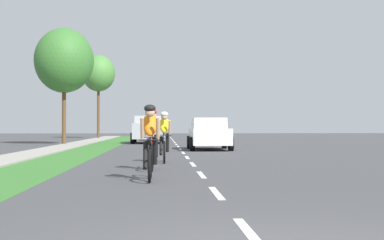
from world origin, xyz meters
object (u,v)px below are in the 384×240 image
cyclist_lead (150,142)px  suv_silver (148,129)px  cyclist_trailing (152,139)px  street_tree_near (64,61)px  street_tree_far (98,74)px  cyclist_distant (164,136)px  sedan_white (209,134)px

cyclist_lead → suv_silver: bearing=91.4°
cyclist_trailing → street_tree_near: bearing=106.1°
suv_silver → cyclist_trailing: bearing=-88.4°
suv_silver → street_tree_far: (-4.84, 13.99, 4.94)m
cyclist_trailing → suv_silver: bearing=91.6°
cyclist_lead → cyclist_distant: (0.33, 5.61, 0.00)m
cyclist_lead → street_tree_near: 23.40m
sedan_white → street_tree_near: size_ratio=0.61×
cyclist_distant → suv_silver: suv_silver is taller
cyclist_distant → cyclist_trailing: bearing=-96.4°
sedan_white → cyclist_trailing: bearing=-101.8°
cyclist_lead → cyclist_trailing: same height
cyclist_trailing → cyclist_lead: bearing=-90.0°
cyclist_trailing → street_tree_near: street_tree_near is taller
sedan_white → suv_silver: bearing=107.2°
suv_silver → cyclist_distant: bearing=-87.2°
sedan_white → street_tree_near: street_tree_near is taller
street_tree_near → street_tree_far: 16.65m
cyclist_lead → street_tree_far: 39.63m
street_tree_near → street_tree_far: street_tree_far is taller
cyclist_trailing → sedan_white: cyclist_trailing is taller
suv_silver → street_tree_near: (-5.04, -2.64, 4.16)m
cyclist_trailing → street_tree_far: size_ratio=0.23×
street_tree_near → cyclist_trailing: bearing=-73.9°
street_tree_far → street_tree_near: bearing=-90.7°
cyclist_lead → street_tree_near: (-5.66, 22.29, 4.29)m
cyclist_lead → suv_silver: suv_silver is taller
sedan_white → cyclist_lead: bearing=-99.7°
suv_silver → street_tree_near: bearing=-152.3°
cyclist_lead → suv_silver: 24.94m
cyclist_trailing → sedan_white: (2.53, 12.12, -0.04)m
cyclist_lead → cyclist_trailing: 2.68m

